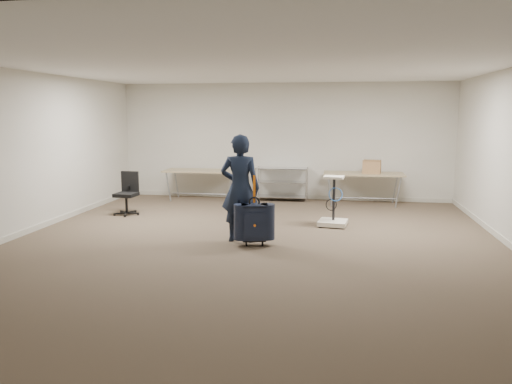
# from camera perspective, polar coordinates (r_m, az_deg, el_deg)

# --- Properties ---
(ground) EXTENTS (9.00, 9.00, 0.00)m
(ground) POSITION_cam_1_polar(r_m,az_deg,el_deg) (7.97, -0.46, -6.13)
(ground) COLOR #423428
(ground) RESTS_ON ground
(room_shell) EXTENTS (8.00, 9.00, 9.00)m
(room_shell) POSITION_cam_1_polar(r_m,az_deg,el_deg) (9.28, 1.00, -3.63)
(room_shell) COLOR beige
(room_shell) RESTS_ON ground
(folding_table_left) EXTENTS (1.80, 0.75, 0.73)m
(folding_table_left) POSITION_cam_1_polar(r_m,az_deg,el_deg) (12.05, -6.18, 2.27)
(folding_table_left) COLOR #8C7B55
(folding_table_left) RESTS_ON ground
(folding_table_right) EXTENTS (1.80, 0.75, 0.73)m
(folding_table_right) POSITION_cam_1_polar(r_m,az_deg,el_deg) (11.63, 12.18, 1.88)
(folding_table_right) COLOR #8C7B55
(folding_table_right) RESTS_ON ground
(wire_shelf) EXTENTS (1.22, 0.47, 0.80)m
(wire_shelf) POSITION_cam_1_polar(r_m,az_deg,el_deg) (11.96, 2.97, 1.12)
(wire_shelf) COLOR silver
(wire_shelf) RESTS_ON ground
(person) EXTENTS (0.65, 0.44, 1.75)m
(person) POSITION_cam_1_polar(r_m,az_deg,el_deg) (8.07, -1.82, 0.41)
(person) COLOR black
(person) RESTS_ON ground
(suitcase) EXTENTS (0.45, 0.32, 1.13)m
(suitcase) POSITION_cam_1_polar(r_m,az_deg,el_deg) (7.85, -0.19, -3.47)
(suitcase) COLOR black
(suitcase) RESTS_ON ground
(office_chair) EXTENTS (0.54, 0.54, 0.88)m
(office_chair) POSITION_cam_1_polar(r_m,az_deg,el_deg) (10.66, -14.50, -1.07)
(office_chair) COLOR black
(office_chair) RESTS_ON ground
(equipment_cart) EXTENTS (0.57, 0.57, 0.94)m
(equipment_cart) POSITION_cam_1_polar(r_m,az_deg,el_deg) (9.38, 8.80, -2.37)
(equipment_cart) COLOR silver
(equipment_cart) RESTS_ON ground
(cardboard_box) EXTENTS (0.43, 0.35, 0.30)m
(cardboard_box) POSITION_cam_1_polar(r_m,az_deg,el_deg) (11.62, 13.10, 2.84)
(cardboard_box) COLOR #9C6F48
(cardboard_box) RESTS_ON folding_table_right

